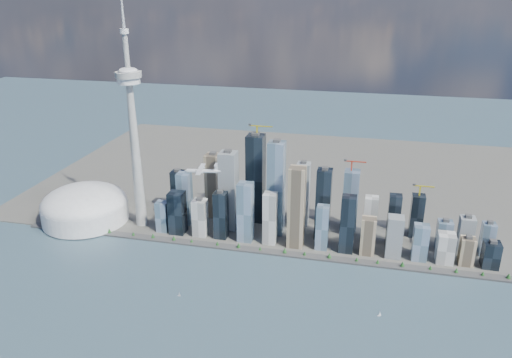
% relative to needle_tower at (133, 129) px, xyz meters
% --- Properties ---
extents(ground, '(4000.00, 4000.00, 0.00)m').
position_rel_needle_tower_xyz_m(ground, '(300.00, -310.00, -235.84)').
color(ground, '#385263').
rests_on(ground, ground).
extents(seawall, '(1100.00, 22.00, 4.00)m').
position_rel_needle_tower_xyz_m(seawall, '(300.00, -60.00, -233.84)').
color(seawall, '#383838').
rests_on(seawall, ground).
extents(land, '(1400.00, 900.00, 3.00)m').
position_rel_needle_tower_xyz_m(land, '(300.00, 390.00, -234.34)').
color(land, '#4C4C47').
rests_on(land, ground).
extents(shoreline_trees, '(960.53, 7.20, 8.80)m').
position_rel_needle_tower_xyz_m(shoreline_trees, '(300.00, -60.00, -227.06)').
color(shoreline_trees, '#3F2D1E').
rests_on(shoreline_trees, seawall).
extents(skyscraper_cluster, '(736.00, 142.00, 237.29)m').
position_rel_needle_tower_xyz_m(skyscraper_cluster, '(359.62, 26.82, -162.66)').
color(skyscraper_cluster, black).
rests_on(skyscraper_cluster, land).
extents(needle_tower, '(56.00, 56.00, 550.50)m').
position_rel_needle_tower_xyz_m(needle_tower, '(0.00, 0.00, 0.00)').
color(needle_tower, gray).
rests_on(needle_tower, land).
extents(dome_stadium, '(200.00, 200.00, 86.00)m').
position_rel_needle_tower_xyz_m(dome_stadium, '(-140.00, -10.00, -196.40)').
color(dome_stadium, silver).
rests_on(dome_stadium, land).
extents(airplane, '(74.33, 65.98, 18.14)m').
position_rel_needle_tower_xyz_m(airplane, '(185.40, -81.34, -52.58)').
color(airplane, silver).
rests_on(airplane, ground).
extents(sailboat_west, '(6.44, 2.44, 8.89)m').
position_rel_needle_tower_xyz_m(sailboat_west, '(190.96, -252.09, -232.99)').
color(sailboat_west, silver).
rests_on(sailboat_west, ground).
extents(sailboat_east, '(6.64, 3.80, 9.39)m').
position_rel_needle_tower_xyz_m(sailboat_east, '(548.68, -229.96, -232.83)').
color(sailboat_east, silver).
rests_on(sailboat_east, ground).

